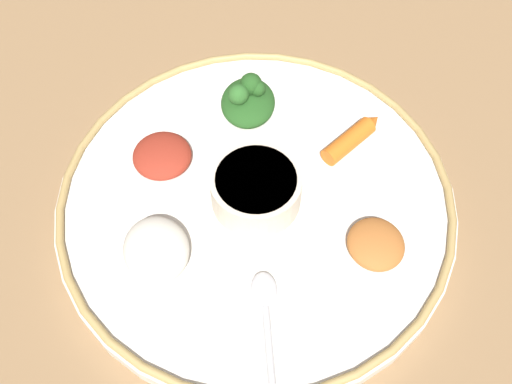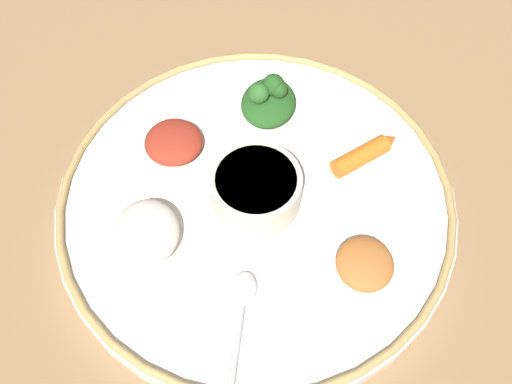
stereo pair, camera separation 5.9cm
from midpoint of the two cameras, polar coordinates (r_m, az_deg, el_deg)
ground_plane at (r=0.62m, az=-2.72°, el=-1.88°), size 2.40×2.40×0.00m
platter at (r=0.62m, az=-2.76°, el=-1.43°), size 0.40×0.40×0.02m
platter_rim at (r=0.61m, az=-2.80°, el=-0.83°), size 0.39×0.39×0.01m
center_bowl at (r=0.59m, az=-2.88°, el=0.09°), size 0.09×0.09×0.04m
spoon at (r=0.55m, az=-2.12°, el=-12.73°), size 0.12×0.12×0.01m
greens_pile at (r=0.66m, az=-3.34°, el=8.40°), size 0.09×0.09×0.04m
carrot_near_spoon at (r=0.64m, az=6.33°, el=4.81°), size 0.08×0.03×0.02m
mound_chickpea at (r=0.58m, az=8.18°, el=-5.05°), size 0.08×0.08×0.02m
mound_rice_white at (r=0.58m, az=-12.17°, el=-5.50°), size 0.09×0.09×0.03m
mound_beet at (r=0.64m, az=-11.36°, el=3.11°), size 0.08×0.08×0.02m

